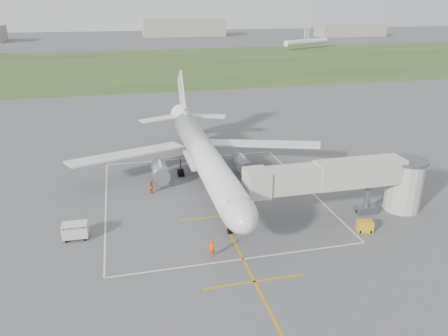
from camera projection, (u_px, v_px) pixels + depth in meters
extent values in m
plane|color=#505053|center=(205.00, 185.00, 63.49)|extent=(700.00, 700.00, 0.00)
cube|color=#2F5023|center=(144.00, 65.00, 181.36)|extent=(700.00, 120.00, 0.02)
cube|color=#C28A0B|center=(212.00, 199.00, 58.96)|extent=(0.25, 60.00, 0.01)
cube|color=#C28A0B|center=(254.00, 282.00, 41.73)|extent=(10.00, 0.25, 0.01)
cube|color=#C28A0B|center=(221.00, 216.00, 54.42)|extent=(10.00, 0.25, 0.01)
cube|color=silver|center=(191.00, 158.00, 74.37)|extent=(28.00, 0.20, 0.01)
cube|color=silver|center=(243.00, 259.00, 45.35)|extent=(28.00, 0.20, 0.01)
cube|color=silver|center=(106.00, 207.00, 56.78)|extent=(0.20, 32.00, 0.01)
cube|color=silver|center=(306.00, 187.00, 62.94)|extent=(0.20, 32.00, 0.01)
cylinder|color=silver|center=(205.00, 156.00, 61.87)|extent=(3.80, 36.00, 3.80)
ellipsoid|color=silver|center=(238.00, 212.00, 45.55)|extent=(3.80, 7.22, 3.80)
cube|color=black|center=(241.00, 206.00, 44.36)|extent=(2.40, 1.60, 0.99)
cone|color=silver|center=(183.00, 118.00, 80.32)|extent=(3.80, 6.00, 3.80)
cube|color=silver|center=(262.00, 144.00, 69.93)|extent=(17.93, 11.24, 1.23)
cube|color=silver|center=(128.00, 154.00, 65.31)|extent=(17.93, 11.24, 1.23)
cube|color=silver|center=(201.00, 159.00, 65.15)|extent=(4.20, 8.00, 0.50)
cube|color=silver|center=(182.00, 94.00, 79.40)|extent=(0.30, 7.89, 8.65)
cube|color=silver|center=(184.00, 113.00, 78.49)|extent=(0.35, 5.00, 1.20)
cube|color=silver|center=(206.00, 116.00, 80.90)|extent=(7.85, 5.03, 0.20)
cube|color=silver|center=(160.00, 119.00, 79.05)|extent=(7.85, 5.03, 0.20)
cylinder|color=slate|center=(242.00, 164.00, 66.44)|extent=(2.30, 4.20, 2.30)
cube|color=silver|center=(242.00, 159.00, 65.88)|extent=(0.25, 2.40, 1.20)
cylinder|color=slate|center=(160.00, 171.00, 63.71)|extent=(2.30, 4.20, 2.30)
cube|color=silver|center=(160.00, 166.00, 63.15)|extent=(0.25, 2.40, 1.20)
cylinder|color=black|center=(230.00, 223.00, 49.88)|extent=(0.18, 0.18, 2.60)
cylinder|color=black|center=(229.00, 230.00, 50.18)|extent=(0.28, 0.80, 0.80)
cylinder|color=black|center=(231.00, 230.00, 50.23)|extent=(0.28, 0.80, 0.80)
cylinder|color=black|center=(218.00, 164.00, 67.71)|extent=(0.22, 0.22, 2.80)
cylinder|color=black|center=(216.00, 170.00, 67.66)|extent=(0.32, 0.96, 0.96)
cylinder|color=black|center=(220.00, 170.00, 67.78)|extent=(0.32, 0.96, 0.96)
cylinder|color=black|center=(215.00, 169.00, 68.29)|extent=(0.32, 0.96, 0.96)
cylinder|color=black|center=(219.00, 168.00, 68.42)|extent=(0.32, 0.96, 0.96)
cylinder|color=black|center=(181.00, 167.00, 66.43)|extent=(0.22, 0.22, 2.80)
cylinder|color=black|center=(179.00, 174.00, 66.38)|extent=(0.32, 0.96, 0.96)
cylinder|color=black|center=(183.00, 173.00, 66.51)|extent=(0.32, 0.96, 0.96)
cylinder|color=black|center=(179.00, 172.00, 67.02)|extent=(0.32, 0.96, 0.96)
cylinder|color=black|center=(182.00, 172.00, 67.14)|extent=(0.32, 0.96, 0.96)
cube|color=#A5A295|center=(292.00, 179.00, 50.94)|extent=(11.09, 2.90, 2.80)
cube|color=#A5A295|center=(359.00, 172.00, 52.82)|extent=(11.09, 3.10, 3.00)
cube|color=#A5A295|center=(257.00, 183.00, 49.98)|extent=(2.60, 3.40, 3.00)
cylinder|color=#5B5D63|center=(367.00, 198.00, 54.46)|extent=(0.70, 0.70, 4.20)
cube|color=#5B5D63|center=(366.00, 210.00, 55.05)|extent=(2.60, 1.40, 0.90)
cylinder|color=#A5A295|center=(404.00, 186.00, 55.16)|extent=(4.40, 4.40, 6.40)
cylinder|color=#5B5D63|center=(408.00, 161.00, 53.94)|extent=(5.00, 5.00, 0.30)
cylinder|color=black|center=(359.00, 211.00, 54.87)|extent=(0.70, 0.30, 0.70)
cylinder|color=black|center=(373.00, 210.00, 55.31)|extent=(0.70, 0.30, 0.70)
cube|color=gold|center=(365.00, 226.00, 50.62)|extent=(2.02, 1.58, 1.34)
cylinder|color=black|center=(360.00, 232.00, 50.35)|extent=(0.27, 0.42, 0.39)
cylinder|color=black|center=(371.00, 232.00, 50.32)|extent=(0.27, 0.42, 0.39)
cube|color=silver|center=(75.00, 231.00, 48.88)|extent=(2.81, 1.74, 1.22)
cube|color=silver|center=(74.00, 224.00, 48.55)|extent=(2.81, 1.74, 0.09)
cylinder|color=black|center=(64.00, 234.00, 47.99)|extent=(0.09, 0.09, 1.44)
cylinder|color=black|center=(85.00, 232.00, 48.41)|extent=(0.09, 0.09, 1.44)
cylinder|color=black|center=(65.00, 228.00, 49.20)|extent=(0.09, 0.09, 1.44)
cylinder|color=black|center=(86.00, 226.00, 49.62)|extent=(0.09, 0.09, 1.44)
cylinder|color=black|center=(66.00, 241.00, 48.40)|extent=(0.21, 0.45, 0.44)
cylinder|color=black|center=(85.00, 239.00, 48.78)|extent=(0.21, 0.45, 0.44)
cylinder|color=black|center=(67.00, 235.00, 49.51)|extent=(0.21, 0.45, 0.44)
cylinder|color=black|center=(86.00, 233.00, 49.89)|extent=(0.21, 0.45, 0.44)
imported|color=#FA4B07|center=(212.00, 249.00, 45.41)|extent=(0.80, 0.62, 1.94)
imported|color=#DE4407|center=(151.00, 187.00, 60.75)|extent=(1.05, 1.06, 1.73)
cube|color=gray|center=(184.00, 28.00, 324.02)|extent=(60.00, 20.00, 12.00)
cube|color=gray|center=(350.00, 31.00, 323.94)|extent=(50.00, 18.00, 8.00)
cylinder|color=silver|center=(306.00, 42.00, 240.83)|extent=(30.52, 15.97, 3.20)
cube|color=silver|center=(307.00, 34.00, 239.21)|extent=(3.77, 1.91, 5.50)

